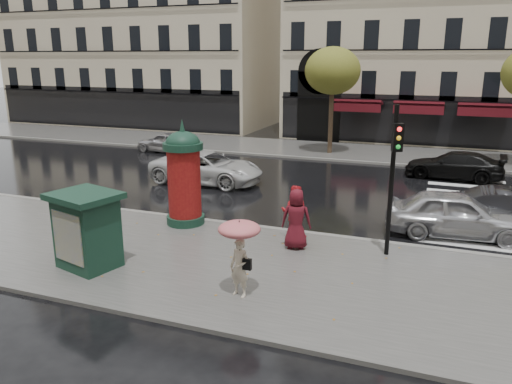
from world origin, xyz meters
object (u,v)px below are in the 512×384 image
at_px(traffic_light, 394,167).
at_px(man_burgundy, 296,219).
at_px(morris_column, 184,174).
at_px(car_black, 454,165).
at_px(newsstand, 87,229).
at_px(car_white, 207,167).
at_px(car_darkgrey, 512,209).
at_px(woman_red, 294,212).
at_px(car_far_silver, 165,142).
at_px(car_silver, 456,214).
at_px(woman_umbrella, 240,246).

bearing_deg(traffic_light, man_burgundy, -171.94).
distance_m(morris_column, car_black, 14.74).
height_order(man_burgundy, newsstand, newsstand).
bearing_deg(car_white, traffic_light, -124.44).
relative_size(car_darkgrey, car_black, 0.89).
xyz_separation_m(woman_red, car_darkgrey, (7.01, 4.15, -0.33)).
xyz_separation_m(car_darkgrey, car_far_silver, (-19.44, 8.52, -0.04)).
relative_size(car_silver, car_far_silver, 1.22).
relative_size(woman_umbrella, morris_column, 0.54).
xyz_separation_m(woman_umbrella, traffic_light, (3.22, 4.09, 1.43)).
bearing_deg(car_darkgrey, car_far_silver, 63.43).
xyz_separation_m(car_darkgrey, car_white, (-13.31, 2.09, 0.08)).
distance_m(morris_column, car_silver, 9.61).
bearing_deg(woman_umbrella, car_silver, 53.42).
distance_m(car_silver, car_far_silver, 20.31).
bearing_deg(woman_red, newsstand, 31.30).
relative_size(woman_red, newsstand, 0.82).
bearing_deg(man_burgundy, newsstand, 22.33).
bearing_deg(man_burgundy, car_black, -122.72).
bearing_deg(car_far_silver, woman_red, 50.65).
relative_size(morris_column, car_white, 0.69).
bearing_deg(car_black, car_white, -61.04).
bearing_deg(car_far_silver, car_black, 92.32).
height_order(car_white, car_black, car_white).
bearing_deg(morris_column, newsstand, -99.42).
bearing_deg(car_silver, traffic_light, 140.85).
bearing_deg(morris_column, car_silver, 14.26).
distance_m(man_burgundy, morris_column, 4.65).
bearing_deg(man_burgundy, morris_column, -23.58).
distance_m(car_darkgrey, car_white, 13.47).
distance_m(car_black, car_far_silver, 17.57).
relative_size(morris_column, car_darkgrey, 0.91).
distance_m(car_white, car_far_silver, 8.89).
bearing_deg(traffic_light, woman_red, 171.33).
distance_m(woman_red, car_darkgrey, 8.15).
height_order(woman_umbrella, car_far_silver, woman_umbrella).
bearing_deg(morris_column, car_far_silver, 123.34).
xyz_separation_m(morris_column, car_white, (-2.15, 6.17, -1.18)).
distance_m(morris_column, car_darkgrey, 11.95).
relative_size(car_darkgrey, car_far_silver, 1.09).
height_order(car_silver, car_far_silver, car_silver).
xyz_separation_m(woman_red, car_black, (5.10, 11.49, -0.34)).
xyz_separation_m(woman_red, car_silver, (5.10, 2.42, -0.23)).
distance_m(woman_red, morris_column, 4.25).
xyz_separation_m(traffic_light, newsstand, (-8.03, -3.91, -1.65)).
relative_size(woman_umbrella, car_black, 0.43).
xyz_separation_m(traffic_light, car_darkgrey, (3.87, 4.63, -2.21)).
xyz_separation_m(morris_column, car_black, (9.25, 11.42, -1.26)).
xyz_separation_m(woman_umbrella, car_far_silver, (-12.35, 17.23, -0.81)).
bearing_deg(car_silver, car_black, -5.05).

